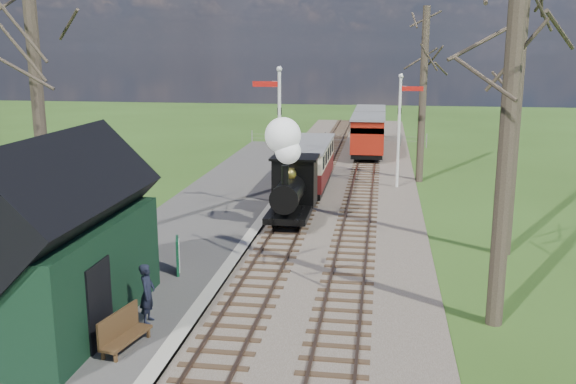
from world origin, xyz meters
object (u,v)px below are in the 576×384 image
(bench, at_px, (122,331))
(semaphore_far, at_px, (401,122))
(semaphore_near, at_px, (278,130))
(locomotive, at_px, (291,177))
(red_carriage_b, at_px, (370,125))
(person, at_px, (147,293))
(coach, at_px, (309,163))
(red_carriage_a, at_px, (368,135))
(station_shed, at_px, (56,244))
(sign_board, at_px, (178,256))

(bench, bearing_deg, semaphore_far, 70.81)
(semaphore_near, xyz_separation_m, locomotive, (0.76, -1.56, -1.64))
(red_carriage_b, bearing_deg, person, -98.52)
(person, bearing_deg, coach, -11.07)
(red_carriage_b, distance_m, bench, 33.61)
(coach, xyz_separation_m, red_carriage_a, (2.60, 10.19, 0.07))
(semaphore_far, relative_size, coach, 0.84)
(person, bearing_deg, station_shed, 96.56)
(station_shed, bearing_deg, bench, -27.36)
(semaphore_far, distance_m, person, 18.95)
(red_carriage_a, xyz_separation_m, red_carriage_b, (0.00, 5.50, 0.00))
(station_shed, bearing_deg, semaphore_near, 73.62)
(semaphore_far, height_order, coach, semaphore_far)
(semaphore_near, distance_m, locomotive, 2.39)
(semaphore_near, height_order, coach, semaphore_near)
(station_shed, distance_m, red_carriage_a, 27.58)
(person, bearing_deg, red_carriage_a, -13.68)
(station_shed, relative_size, semaphore_far, 1.10)
(station_shed, bearing_deg, person, 9.98)
(bench, xyz_separation_m, person, (0.09, 1.43, 0.36))
(semaphore_far, xyz_separation_m, red_carriage_a, (-1.77, 8.69, -1.83))
(coach, distance_m, red_carriage_a, 10.52)
(sign_board, bearing_deg, bench, -86.63)
(bench, bearing_deg, sign_board, 93.37)
(semaphore_near, distance_m, sign_board, 8.71)
(semaphore_near, bearing_deg, station_shed, -106.38)
(semaphore_near, height_order, sign_board, semaphore_near)
(locomotive, height_order, red_carriage_a, locomotive)
(station_shed, bearing_deg, red_carriage_b, 77.91)
(locomotive, bearing_deg, semaphore_near, 115.86)
(red_carriage_a, height_order, person, red_carriage_a)
(coach, height_order, red_carriage_a, red_carriage_a)
(semaphore_near, xyz_separation_m, red_carriage_a, (3.37, 14.69, -2.10))
(sign_board, relative_size, bench, 0.69)
(coach, xyz_separation_m, sign_board, (-2.56, -12.52, -0.70))
(semaphore_near, xyz_separation_m, sign_board, (-1.79, -8.02, -2.87))
(semaphore_near, bearing_deg, person, -96.86)
(person, bearing_deg, bench, 172.90)
(bench, height_order, person, person)
(locomotive, xyz_separation_m, coach, (0.01, 6.06, -0.53))
(station_shed, relative_size, locomotive, 1.47)
(red_carriage_b, bearing_deg, bench, -98.32)
(red_carriage_b, bearing_deg, semaphore_far, -82.87)
(station_shed, height_order, bench, station_shed)
(red_carriage_a, distance_m, sign_board, 23.30)
(locomotive, bearing_deg, person, -102.09)
(coach, bearing_deg, semaphore_far, 18.95)
(semaphore_far, height_order, red_carriage_a, semaphore_far)
(red_carriage_b, xyz_separation_m, bench, (-4.86, -33.24, -0.91))
(sign_board, distance_m, person, 3.63)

